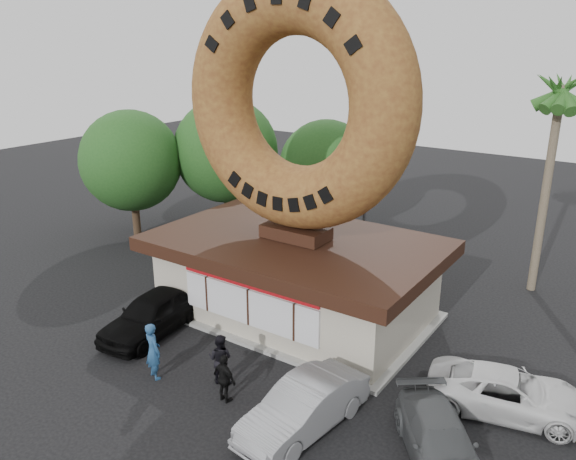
% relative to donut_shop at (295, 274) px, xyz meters
% --- Properties ---
extents(ground, '(90.00, 90.00, 0.00)m').
position_rel_donut_shop_xyz_m(ground, '(0.00, -5.98, -1.77)').
color(ground, black).
rests_on(ground, ground).
extents(donut_shop, '(11.20, 7.20, 3.80)m').
position_rel_donut_shop_xyz_m(donut_shop, '(0.00, 0.00, 0.00)').
color(donut_shop, beige).
rests_on(donut_shop, ground).
extents(giant_donut, '(9.50, 2.42, 9.50)m').
position_rel_donut_shop_xyz_m(giant_donut, '(0.00, 0.02, 6.78)').
color(giant_donut, olive).
rests_on(giant_donut, donut_shop).
extents(tree_west, '(6.00, 6.00, 7.65)m').
position_rel_donut_shop_xyz_m(tree_west, '(-9.50, 7.02, 2.87)').
color(tree_west, '#473321').
rests_on(tree_west, ground).
extents(tree_mid, '(5.20, 5.20, 6.63)m').
position_rel_donut_shop_xyz_m(tree_mid, '(-4.00, 9.02, 2.25)').
color(tree_mid, '#473321').
rests_on(tree_mid, ground).
extents(tree_far, '(5.60, 5.60, 7.14)m').
position_rel_donut_shop_xyz_m(tree_far, '(-13.00, 3.02, 2.56)').
color(tree_far, '#473321').
rests_on(tree_far, ground).
extents(palm_near, '(2.60, 2.60, 9.75)m').
position_rel_donut_shop_xyz_m(palm_near, '(7.50, 8.02, 6.65)').
color(palm_near, '#726651').
rests_on(palm_near, ground).
extents(street_lamp, '(2.11, 0.20, 8.00)m').
position_rel_donut_shop_xyz_m(street_lamp, '(-1.86, 10.02, 2.72)').
color(street_lamp, '#59595E').
rests_on(street_lamp, ground).
extents(person_left, '(0.83, 0.67, 1.99)m').
position_rel_donut_shop_xyz_m(person_left, '(-1.33, -6.47, -0.77)').
color(person_left, navy).
rests_on(person_left, ground).
extents(person_center, '(0.99, 0.87, 1.72)m').
position_rel_donut_shop_xyz_m(person_center, '(0.67, -5.42, -0.91)').
color(person_center, black).
rests_on(person_center, ground).
extents(person_right, '(0.99, 0.52, 1.61)m').
position_rel_donut_shop_xyz_m(person_right, '(1.48, -6.15, -0.96)').
color(person_right, black).
rests_on(person_right, ground).
extents(car_black, '(2.38, 4.87, 1.60)m').
position_rel_donut_shop_xyz_m(car_black, '(-3.63, -4.42, -0.97)').
color(car_black, black).
rests_on(car_black, ground).
extents(car_silver, '(2.15, 4.65, 1.48)m').
position_rel_donut_shop_xyz_m(car_silver, '(4.22, -5.87, -1.03)').
color(car_silver, gray).
rests_on(car_silver, ground).
extents(car_grey, '(3.95, 4.45, 1.24)m').
position_rel_donut_shop_xyz_m(car_grey, '(7.91, -4.92, -1.15)').
color(car_grey, '#4C4F51').
rests_on(car_grey, ground).
extents(car_white, '(5.13, 3.21, 1.32)m').
position_rel_donut_shop_xyz_m(car_white, '(8.88, -1.70, -1.10)').
color(car_white, silver).
rests_on(car_white, ground).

